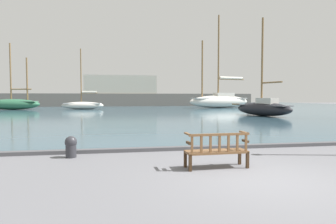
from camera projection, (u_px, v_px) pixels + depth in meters
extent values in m
plane|color=slate|center=(261.00, 179.00, 6.71)|extent=(160.00, 160.00, 0.00)
cube|color=#385666|center=(134.00, 108.00, 49.95)|extent=(100.00, 80.00, 0.08)
cube|color=#4C4C50|center=(208.00, 147.00, 10.49)|extent=(40.00, 0.30, 0.12)
cube|color=#3D2A19|center=(185.00, 159.00, 7.79)|extent=(0.07, 0.07, 0.42)
cube|color=#3D2A19|center=(240.00, 157.00, 8.11)|extent=(0.07, 0.07, 0.42)
cube|color=#3D2A19|center=(190.00, 163.00, 7.35)|extent=(0.07, 0.07, 0.42)
cube|color=#3D2A19|center=(247.00, 160.00, 7.68)|extent=(0.07, 0.07, 0.42)
cube|color=brown|center=(216.00, 152.00, 7.72)|extent=(1.62, 0.58, 0.06)
cube|color=brown|center=(220.00, 135.00, 7.48)|extent=(1.60, 0.11, 0.06)
cube|color=brown|center=(192.00, 145.00, 7.34)|extent=(0.06, 0.04, 0.41)
cube|color=brown|center=(201.00, 145.00, 7.39)|extent=(0.06, 0.04, 0.41)
cube|color=brown|center=(210.00, 144.00, 7.44)|extent=(0.06, 0.04, 0.41)
cube|color=brown|center=(220.00, 144.00, 7.49)|extent=(0.06, 0.04, 0.41)
cube|color=brown|center=(228.00, 144.00, 7.55)|extent=(0.06, 0.04, 0.41)
cube|color=brown|center=(237.00, 143.00, 7.60)|extent=(0.06, 0.04, 0.41)
cube|color=brown|center=(246.00, 143.00, 7.65)|extent=(0.06, 0.04, 0.41)
cube|color=#3D2A19|center=(189.00, 143.00, 7.46)|extent=(0.07, 0.30, 0.06)
cube|color=brown|center=(188.00, 134.00, 7.53)|extent=(0.08, 0.47, 0.04)
cube|color=#3D2A19|center=(245.00, 141.00, 7.78)|extent=(0.07, 0.30, 0.06)
cube|color=brown|center=(244.00, 132.00, 7.86)|extent=(0.08, 0.47, 0.04)
ellipsoid|color=black|center=(263.00, 109.00, 27.57)|extent=(3.65, 6.78, 1.25)
cube|color=#4C4C51|center=(263.00, 105.00, 27.56)|extent=(2.99, 5.90, 0.08)
cube|color=beige|center=(267.00, 101.00, 27.10)|extent=(1.50, 2.06, 0.64)
cylinder|color=brown|center=(262.00, 62.00, 27.50)|extent=(0.18, 0.18, 7.98)
cylinder|color=brown|center=(272.00, 82.00, 26.56)|extent=(0.83, 2.29, 0.15)
cylinder|color=brown|center=(236.00, 104.00, 30.93)|extent=(0.45, 1.06, 0.15)
ellipsoid|color=#2D6647|center=(13.00, 104.00, 40.95)|extent=(7.54, 3.08, 1.45)
cube|color=#5B9375|center=(13.00, 101.00, 40.93)|extent=(6.60, 2.45, 0.08)
cylinder|color=brown|center=(11.00, 72.00, 40.73)|extent=(0.20, 0.20, 7.88)
cylinder|color=brown|center=(21.00, 89.00, 40.89)|extent=(2.76, 0.56, 0.16)
cylinder|color=brown|center=(27.00, 79.00, 40.85)|extent=(0.20, 0.20, 5.93)
ellipsoid|color=silver|center=(82.00, 106.00, 42.31)|extent=(6.09, 2.44, 1.05)
cube|color=white|center=(82.00, 103.00, 42.30)|extent=(5.33, 1.94, 0.08)
cylinder|color=brown|center=(81.00, 76.00, 42.09)|extent=(0.16, 0.16, 7.65)
cylinder|color=brown|center=(89.00, 93.00, 42.25)|extent=(2.23, 0.45, 0.13)
cylinder|color=silver|center=(89.00, 92.00, 42.25)|extent=(2.03, 0.54, 0.26)
ellipsoid|color=silver|center=(220.00, 102.00, 47.50)|extent=(11.10, 5.19, 1.97)
cube|color=white|center=(220.00, 98.00, 47.47)|extent=(9.68, 4.25, 0.08)
cube|color=beige|center=(224.00, 95.00, 47.79)|extent=(3.48, 2.16, 0.82)
cylinder|color=brown|center=(219.00, 57.00, 47.03)|extent=(0.25, 0.25, 12.96)
cylinder|color=brown|center=(231.00, 79.00, 48.25)|extent=(4.83, 1.46, 0.20)
cylinder|color=silver|center=(231.00, 78.00, 48.24)|extent=(4.41, 1.53, 0.40)
cylinder|color=brown|center=(202.00, 69.00, 45.87)|extent=(0.25, 0.25, 8.79)
cylinder|color=#2D2D33|center=(71.00, 150.00, 9.03)|extent=(0.32, 0.32, 0.47)
sphere|color=#2D2D33|center=(71.00, 142.00, 9.02)|extent=(0.36, 0.36, 0.36)
cube|color=#66605B|center=(132.00, 100.00, 56.17)|extent=(46.91, 2.40, 2.43)
cube|color=#B7B2A3|center=(121.00, 85.00, 55.67)|extent=(13.24, 2.00, 3.38)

